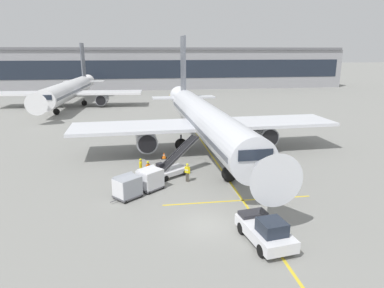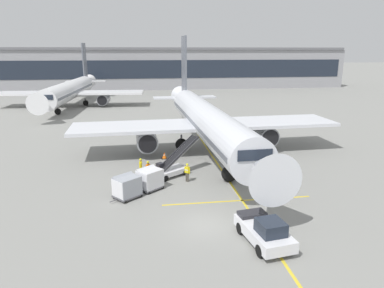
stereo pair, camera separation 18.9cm
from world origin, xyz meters
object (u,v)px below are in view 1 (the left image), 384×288
parked_airplane (206,121)px  ground_crew_by_carts (141,166)px  baggage_cart_lead (150,178)px  distant_airplane (69,91)px  baggage_cart_second (127,186)px  ground_crew_marshaller (148,169)px  belt_loader (172,166)px  pushback_tug (266,231)px  safety_cone_engine_keepout (164,155)px  ground_crew_by_loader (187,171)px

parked_airplane → ground_crew_by_carts: bearing=-136.0°
baggage_cart_lead → distant_airplane: (-15.43, 47.97, 2.36)m
baggage_cart_second → distant_airplane: distant_airplane is taller
parked_airplane → distant_airplane: size_ratio=1.00×
parked_airplane → baggage_cart_second: 15.22m
distant_airplane → baggage_cart_second: bearing=-74.7°
baggage_cart_second → ground_crew_marshaller: baggage_cart_second is taller
belt_loader → ground_crew_marshaller: (-2.26, -0.59, 0.07)m
pushback_tug → safety_cone_engine_keepout: size_ratio=6.47×
ground_crew_by_loader → distant_airplane: 50.36m
safety_cone_engine_keepout → parked_airplane: bearing=23.2°
ground_crew_marshaller → pushback_tug: bearing=-60.4°
ground_crew_marshaller → baggage_cart_second: bearing=-113.9°
baggage_cart_lead → ground_crew_by_carts: 3.49m
parked_airplane → safety_cone_engine_keepout: parked_airplane is taller
baggage_cart_lead → distant_airplane: distant_airplane is taller
distant_airplane → safety_cone_engine_keepout: bearing=-66.4°
baggage_cart_second → pushback_tug: baggage_cart_second is taller
parked_airplane → pushback_tug: size_ratio=8.60×
parked_airplane → ground_crew_by_loader: 10.36m
pushback_tug → baggage_cart_second: bearing=136.9°
belt_loader → ground_crew_by_carts: 2.95m
baggage_cart_second → parked_airplane: bearing=54.6°
baggage_cart_lead → ground_crew_by_loader: 3.65m
baggage_cart_lead → ground_crew_by_loader: baggage_cart_lead is taller
pushback_tug → ground_crew_marshaller: pushback_tug is taller
pushback_tug → ground_crew_by_carts: pushback_tug is taller
parked_airplane → ground_crew_marshaller: size_ratio=23.01×
pushback_tug → parked_airplane: bearing=89.9°
ground_crew_by_loader → distant_airplane: bearing=112.0°
baggage_cart_lead → pushback_tug: baggage_cart_lead is taller
belt_loader → distant_airplane: distant_airplane is taller
belt_loader → pushback_tug: bearing=-70.0°
baggage_cart_lead → ground_crew_by_carts: (-0.75, 3.41, -0.00)m
parked_airplane → pushback_tug: bearing=-90.1°
ground_crew_by_loader → distant_airplane: (-18.83, 46.65, 2.36)m
ground_crew_by_loader → ground_crew_by_carts: size_ratio=1.00×
belt_loader → ground_crew_by_carts: belt_loader is taller
ground_crew_by_carts → safety_cone_engine_keepout: (2.53, 5.15, -0.65)m
ground_crew_marshaller → distant_airplane: bearing=108.7°
belt_loader → ground_crew_by_loader: bearing=-55.7°
ground_crew_by_loader → ground_crew_marshaller: 3.68m
belt_loader → pushback_tug: (4.60, -12.67, -0.10)m
baggage_cart_second → ground_crew_marshaller: bearing=66.1°
ground_crew_by_loader → safety_cone_engine_keepout: 7.45m
pushback_tug → distant_airplane: bearing=111.1°
ground_crew_by_loader → belt_loader: bearing=124.3°
parked_airplane → belt_loader: size_ratio=8.23×
safety_cone_engine_keepout → baggage_cart_second: bearing=-109.9°
distant_airplane → ground_crew_marshaller: bearing=-71.3°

